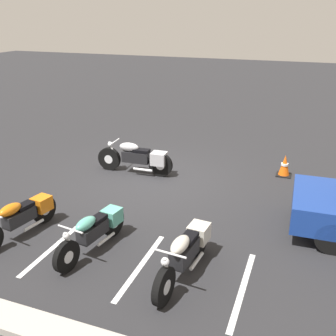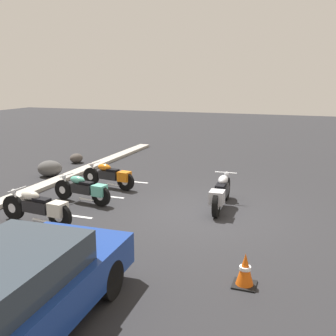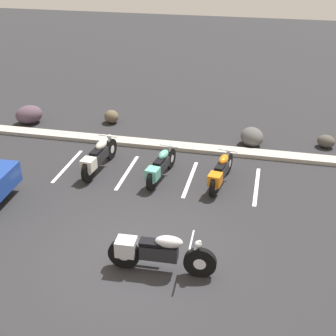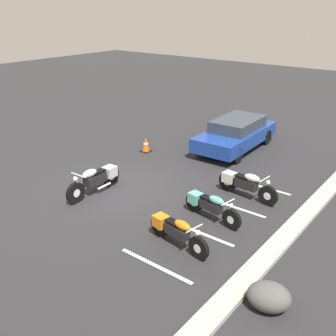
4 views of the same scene
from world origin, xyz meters
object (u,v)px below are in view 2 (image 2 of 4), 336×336
at_px(parked_bike_0, 39,207).
at_px(parked_bike_2, 110,176).
at_px(traffic_cone, 245,271).
at_px(parked_bike_1, 84,189).
at_px(landscape_rock_1, 76,158).
at_px(car_blue, 6,296).
at_px(motorcycle_silver_featured, 221,193).
at_px(landscape_rock_0, 50,168).

bearing_deg(parked_bike_0, parked_bike_2, -85.59).
bearing_deg(parked_bike_2, traffic_cone, 146.09).
bearing_deg(parked_bike_1, landscape_rock_1, -46.60).
distance_m(parked_bike_2, car_blue, 7.62).
xyz_separation_m(motorcycle_silver_featured, traffic_cone, (-3.86, -1.27, -0.18)).
bearing_deg(parked_bike_0, motorcycle_silver_featured, -139.99).
height_order(landscape_rock_0, landscape_rock_1, landscape_rock_0).
height_order(parked_bike_1, car_blue, car_blue).
height_order(parked_bike_1, traffic_cone, parked_bike_1).
relative_size(landscape_rock_0, traffic_cone, 1.46).
bearing_deg(landscape_rock_1, parked_bike_2, -132.89).
xyz_separation_m(parked_bike_2, car_blue, (-7.25, -2.33, 0.27)).
bearing_deg(landscape_rock_0, parked_bike_1, -128.86).
distance_m(motorcycle_silver_featured, parked_bike_0, 4.71).
xyz_separation_m(landscape_rock_1, traffic_cone, (-7.66, -8.27, 0.08)).
height_order(parked_bike_2, landscape_rock_0, parked_bike_2).
height_order(motorcycle_silver_featured, landscape_rock_1, motorcycle_silver_featured).
xyz_separation_m(parked_bike_0, landscape_rock_0, (4.16, 2.75, -0.15)).
height_order(parked_bike_0, parked_bike_2, parked_bike_0).
bearing_deg(motorcycle_silver_featured, landscape_rock_1, 59.22).
relative_size(parked_bike_1, parked_bike_2, 0.99).
distance_m(motorcycle_silver_featured, landscape_rock_1, 7.98).
bearing_deg(car_blue, parked_bike_0, 30.71).
xyz_separation_m(motorcycle_silver_featured, landscape_rock_0, (1.49, 6.63, -0.18)).
relative_size(parked_bike_0, landscape_rock_1, 3.78).
bearing_deg(landscape_rock_1, car_blue, -151.58).
bearing_deg(traffic_cone, parked_bike_1, 58.86).
height_order(car_blue, landscape_rock_0, car_blue).
bearing_deg(motorcycle_silver_featured, traffic_cone, -164.09).
height_order(car_blue, landscape_rock_1, car_blue).
distance_m(car_blue, landscape_rock_1, 11.63).
bearing_deg(landscape_rock_1, landscape_rock_0, -170.79).
bearing_deg(parked_bike_1, car_blue, 120.56).
distance_m(parked_bike_1, car_blue, 6.05).
distance_m(parked_bike_0, landscape_rock_1, 7.19).
bearing_deg(landscape_rock_1, traffic_cone, -132.80).
height_order(parked_bike_0, traffic_cone, parked_bike_0).
distance_m(parked_bike_1, landscape_rock_0, 3.69).
distance_m(parked_bike_0, landscape_rock_0, 4.99).
bearing_deg(parked_bike_0, parked_bike_1, -88.07).
relative_size(car_blue, landscape_rock_1, 7.81).
bearing_deg(parked_bike_1, landscape_rock_0, -30.52).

